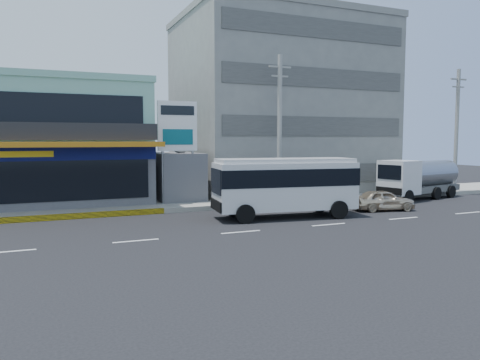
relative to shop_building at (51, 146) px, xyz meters
name	(u,v)px	position (x,y,z in m)	size (l,w,h in m)	color
ground	(241,232)	(8.00, -13.95, -4.00)	(120.00, 120.00, 0.00)	black
sidewalk	(253,200)	(13.00, -4.45, -3.85)	(70.00, 5.00, 0.30)	gray
shop_building	(51,146)	(0.00, 0.00, 0.00)	(12.40, 11.70, 8.00)	#4F4E54
concrete_building	(279,109)	(18.00, 1.05, 3.00)	(16.00, 12.00, 14.00)	gray
gap_structure	(174,177)	(8.00, -1.95, -2.25)	(3.00, 6.00, 3.50)	#4F4E54
satellite_dish	(178,152)	(8.00, -2.95, -0.42)	(1.50, 1.50, 0.15)	slate
billboard	(177,132)	(7.50, -4.75, 0.93)	(2.60, 0.18, 6.90)	gray
utility_pole_near	(280,129)	(14.00, -6.55, 1.15)	(1.60, 0.30, 10.00)	#999993
utility_pole_far	(457,131)	(30.00, -6.55, 1.15)	(1.60, 0.30, 10.00)	#999993
minibus	(285,182)	(12.00, -11.02, -1.99)	(8.29, 3.63, 3.36)	silver
sedan	(383,200)	(18.89, -11.15, -3.34)	(1.56, 3.89, 1.32)	beige
tanker_truck	(418,178)	(25.18, -7.51, -2.42)	(7.74, 3.71, 2.93)	silver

